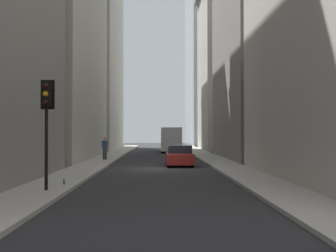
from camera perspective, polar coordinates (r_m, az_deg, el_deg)
ground_plane at (r=26.94m, az=-1.20°, el=-5.72°), size 135.00×135.00×0.00m
sidewalk_right at (r=27.30m, az=-10.73°, el=-5.50°), size 90.00×2.20×0.14m
sidewalk_left at (r=27.32m, az=8.32°, el=-5.50°), size 90.00×2.20×0.14m
building_left_far at (r=56.79m, az=9.63°, el=8.78°), size 12.50×10.50×23.58m
building_left_midfar at (r=39.61m, az=14.82°, el=14.59°), size 15.25×10.50×25.62m
building_right_far at (r=60.56m, az=-11.55°, el=11.84°), size 19.39×10.50×31.17m
delivery_truck at (r=49.17m, az=0.39°, el=-1.84°), size 6.46×2.25×2.84m
sedan_red at (r=29.33m, az=1.53°, el=-4.03°), size 4.30×1.78×1.42m
traffic_light_foreground at (r=16.42m, az=-15.94°, el=2.24°), size 0.43×0.52×4.10m
pedestrian at (r=34.19m, az=-8.46°, el=-2.84°), size 0.26×0.44×1.76m
discarded_bottle at (r=18.08m, az=-13.74°, el=-7.28°), size 0.07×0.07×0.27m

